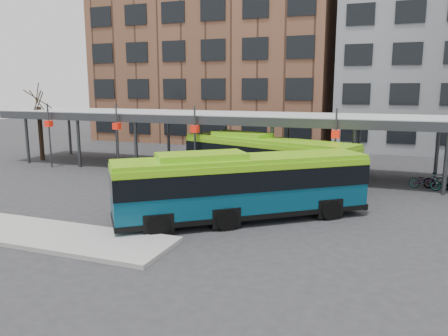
# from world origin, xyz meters

# --- Properties ---
(ground) EXTENTS (120.00, 120.00, 0.00)m
(ground) POSITION_xyz_m (0.00, 0.00, 0.00)
(ground) COLOR #28282B
(ground) RESTS_ON ground
(boarding_island) EXTENTS (14.00, 3.00, 0.18)m
(boarding_island) POSITION_xyz_m (-5.50, -3.00, 0.09)
(boarding_island) COLOR gray
(boarding_island) RESTS_ON ground
(canopy) EXTENTS (40.00, 6.53, 4.80)m
(canopy) POSITION_xyz_m (-0.06, 12.87, 3.91)
(canopy) COLOR #999B9E
(canopy) RESTS_ON ground
(tree) EXTENTS (1.64, 1.64, 5.60)m
(tree) POSITION_xyz_m (-18.00, 12.00, 2.43)
(tree) COLOR black
(tree) RESTS_ON ground
(building_brick) EXTENTS (26.00, 14.00, 22.00)m
(building_brick) POSITION_xyz_m (-10.00, 32.00, 11.00)
(building_brick) COLOR brown
(building_brick) RESTS_ON ground
(bus_front) EXTENTS (10.65, 9.08, 3.20)m
(bus_front) POSITION_xyz_m (2.80, 1.96, 1.66)
(bus_front) COLOR #073B52
(bus_front) RESTS_ON ground
(bus_rear) EXTENTS (11.60, 5.97, 3.15)m
(bus_rear) POSITION_xyz_m (1.83, 9.62, 1.64)
(bus_rear) COLOR #073B52
(bus_rear) RESTS_ON ground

